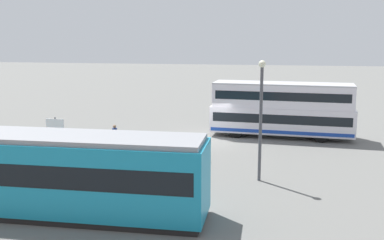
{
  "coord_description": "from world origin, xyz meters",
  "views": [
    {
      "loc": [
        -3.88,
        31.02,
        7.38
      ],
      "look_at": [
        0.56,
        4.65,
        2.34
      ],
      "focal_mm": 42.99,
      "sensor_mm": 36.0,
      "label": 1
    }
  ],
  "objects_px": {
    "tram_yellow": "(40,172)",
    "pedestrian_near_railing": "(115,135)",
    "street_lamp": "(261,111)",
    "info_sign": "(55,128)",
    "double_decker_bus": "(282,110)"
  },
  "relations": [
    {
      "from": "double_decker_bus",
      "to": "tram_yellow",
      "type": "bearing_deg",
      "value": 58.12
    },
    {
      "from": "pedestrian_near_railing",
      "to": "double_decker_bus",
      "type": "bearing_deg",
      "value": -152.86
    },
    {
      "from": "tram_yellow",
      "to": "street_lamp",
      "type": "bearing_deg",
      "value": -146.45
    },
    {
      "from": "pedestrian_near_railing",
      "to": "street_lamp",
      "type": "distance_m",
      "value": 10.94
    },
    {
      "from": "street_lamp",
      "to": "info_sign",
      "type": "bearing_deg",
      "value": -14.38
    },
    {
      "from": "pedestrian_near_railing",
      "to": "street_lamp",
      "type": "height_order",
      "value": "street_lamp"
    },
    {
      "from": "info_sign",
      "to": "street_lamp",
      "type": "relative_size",
      "value": 0.38
    },
    {
      "from": "tram_yellow",
      "to": "street_lamp",
      "type": "xyz_separation_m",
      "value": [
        -8.82,
        -5.85,
        1.85
      ]
    },
    {
      "from": "info_sign",
      "to": "street_lamp",
      "type": "xyz_separation_m",
      "value": [
        -12.58,
        3.22,
        1.99
      ]
    },
    {
      "from": "info_sign",
      "to": "pedestrian_near_railing",
      "type": "bearing_deg",
      "value": -151.42
    },
    {
      "from": "tram_yellow",
      "to": "pedestrian_near_railing",
      "type": "xyz_separation_m",
      "value": [
        0.54,
        -10.82,
        -0.84
      ]
    },
    {
      "from": "double_decker_bus",
      "to": "pedestrian_near_railing",
      "type": "distance_m",
      "value": 12.05
    },
    {
      "from": "tram_yellow",
      "to": "pedestrian_near_railing",
      "type": "relative_size",
      "value": 8.58
    },
    {
      "from": "double_decker_bus",
      "to": "info_sign",
      "type": "bearing_deg",
      "value": 27.48
    },
    {
      "from": "tram_yellow",
      "to": "info_sign",
      "type": "height_order",
      "value": "tram_yellow"
    }
  ]
}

